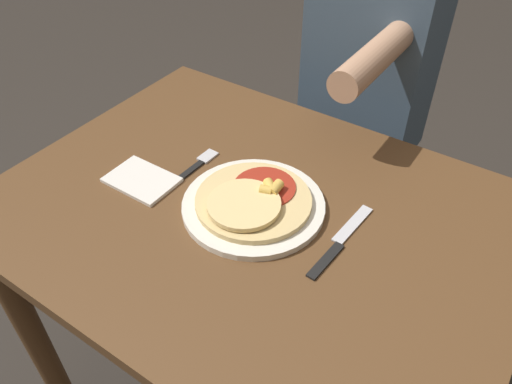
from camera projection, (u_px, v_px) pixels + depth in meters
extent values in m
cube|color=brown|center=(254.00, 213.00, 1.00)|extent=(1.02, 0.77, 0.03)
cylinder|color=brown|center=(30.00, 329.00, 1.24)|extent=(0.06, 0.06, 0.73)
cylinder|color=brown|center=(197.00, 187.00, 1.64)|extent=(0.06, 0.06, 0.73)
cylinder|color=brown|center=(473.00, 317.00, 1.26)|extent=(0.06, 0.06, 0.73)
cylinder|color=silver|center=(256.00, 205.00, 0.99)|extent=(0.28, 0.28, 0.01)
cylinder|color=#DBBC7A|center=(256.00, 200.00, 0.98)|extent=(0.23, 0.23, 0.01)
cylinder|color=#9E2819|center=(266.00, 187.00, 1.00)|extent=(0.13, 0.13, 0.00)
cylinder|color=#E8C881|center=(245.00, 205.00, 0.95)|extent=(0.14, 0.14, 0.01)
cylinder|color=gold|center=(276.00, 188.00, 0.98)|extent=(0.02, 0.04, 0.02)
cylinder|color=gold|center=(270.00, 186.00, 0.98)|extent=(0.03, 0.03, 0.02)
cylinder|color=gold|center=(266.00, 190.00, 0.97)|extent=(0.03, 0.03, 0.02)
cylinder|color=gold|center=(275.00, 188.00, 0.98)|extent=(0.02, 0.03, 0.02)
cube|color=black|center=(182.00, 177.00, 1.06)|extent=(0.02, 0.13, 0.00)
cube|color=silver|center=(208.00, 156.00, 1.12)|extent=(0.03, 0.05, 0.00)
cube|color=black|center=(326.00, 261.00, 0.88)|extent=(0.03, 0.10, 0.00)
cube|color=silver|center=(353.00, 224.00, 0.95)|extent=(0.03, 0.12, 0.00)
cube|color=silver|center=(142.00, 180.00, 1.05)|extent=(0.14, 0.10, 0.01)
cylinder|color=#2D2D38|center=(329.00, 195.00, 1.76)|extent=(0.11, 0.11, 0.53)
cylinder|color=#2D2D38|center=(367.00, 211.00, 1.70)|extent=(0.11, 0.11, 0.53)
cube|color=#3D5166|center=(372.00, 59.00, 1.38)|extent=(0.33, 0.22, 0.54)
cylinder|color=tan|center=(373.00, 59.00, 1.09)|extent=(0.07, 0.30, 0.07)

